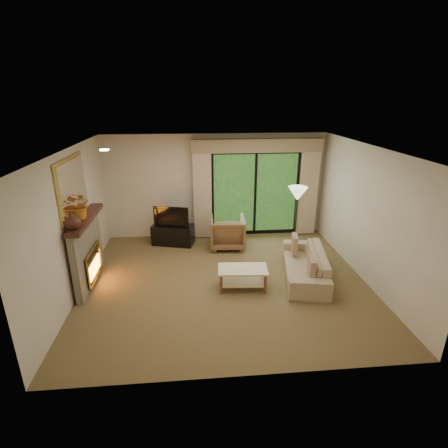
{
  "coord_description": "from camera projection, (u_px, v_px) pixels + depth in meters",
  "views": [
    {
      "loc": [
        -0.59,
        -6.07,
        3.49
      ],
      "look_at": [
        0.0,
        0.3,
        1.1
      ],
      "focal_mm": 28.0,
      "sensor_mm": 36.0,
      "label": 1
    }
  ],
  "objects": [
    {
      "name": "floor_lamp",
      "position": [
        296.0,
        221.0,
        7.88
      ],
      "size": [
        0.51,
        0.51,
        1.58
      ],
      "primitive_type": null,
      "rotation": [
        0.0,
        0.0,
        -0.21
      ],
      "color": "beige",
      "rests_on": "floor"
    },
    {
      "name": "fireplace",
      "position": [
        87.0,
        251.0,
        6.65
      ],
      "size": [
        0.24,
        1.7,
        1.37
      ],
      "primitive_type": null,
      "color": "gray",
      "rests_on": "floor"
    },
    {
      "name": "wall_front",
      "position": [
        246.0,
        290.0,
        4.14
      ],
      "size": [
        5.0,
        0.0,
        5.0
      ],
      "primitive_type": "plane",
      "rotation": [
        -1.57,
        0.0,
        0.0
      ],
      "color": "beige",
      "rests_on": "ground"
    },
    {
      "name": "cornice",
      "position": [
        257.0,
        146.0,
        8.41
      ],
      "size": [
        3.2,
        0.24,
        0.32
      ],
      "primitive_type": "cube",
      "color": "#9F8865",
      "rests_on": "wall_back"
    },
    {
      "name": "sofa",
      "position": [
        305.0,
        264.0,
        7.0
      ],
      "size": [
        1.12,
        2.06,
        0.57
      ],
      "primitive_type": "imported",
      "rotation": [
        0.0,
        0.0,
        -1.76
      ],
      "color": "tan",
      "rests_on": "floor"
    },
    {
      "name": "coffee_table",
      "position": [
        243.0,
        278.0,
        6.62
      ],
      "size": [
        0.96,
        0.58,
        0.42
      ],
      "primitive_type": null,
      "rotation": [
        0.0,
        0.0,
        -0.08
      ],
      "color": "beige",
      "rests_on": "floor"
    },
    {
      "name": "wall_back",
      "position": [
        216.0,
        186.0,
        8.81
      ],
      "size": [
        5.0,
        0.0,
        5.0
      ],
      "primitive_type": "plane",
      "rotation": [
        1.57,
        0.0,
        0.0
      ],
      "color": "beige",
      "rests_on": "ground"
    },
    {
      "name": "armchair",
      "position": [
        227.0,
        232.0,
        8.36
      ],
      "size": [
        0.85,
        0.88,
        0.76
      ],
      "primitive_type": "imported",
      "rotation": [
        0.0,
        0.0,
        3.09
      ],
      "color": "brown",
      "rests_on": "floor"
    },
    {
      "name": "floor",
      "position": [
        225.0,
        281.0,
        6.93
      ],
      "size": [
        5.5,
        5.5,
        0.0
      ],
      "primitive_type": "plane",
      "color": "brown",
      "rests_on": "ground"
    },
    {
      "name": "pillow_far",
      "position": [
        295.0,
        244.0,
        7.45
      ],
      "size": [
        0.17,
        0.4,
        0.38
      ],
      "primitive_type": "cube",
      "rotation": [
        0.0,
        0.0,
        -0.19
      ],
      "color": "brown",
      "rests_on": "sofa"
    },
    {
      "name": "ceiling",
      "position": [
        226.0,
        149.0,
        6.02
      ],
      "size": [
        5.5,
        5.5,
        0.0
      ],
      "primitive_type": "plane",
      "rotation": [
        3.14,
        0.0,
        0.0
      ],
      "color": "silver",
      "rests_on": "ground"
    },
    {
      "name": "tv",
      "position": [
        172.0,
        216.0,
        8.39
      ],
      "size": [
        0.86,
        0.33,
        0.49
      ],
      "primitive_type": "imported",
      "rotation": [
        0.0,
        0.0,
        -0.26
      ],
      "color": "black",
      "rests_on": "media_console"
    },
    {
      "name": "wall_left",
      "position": [
        73.0,
        224.0,
        6.24
      ],
      "size": [
        0.0,
        5.0,
        5.0
      ],
      "primitive_type": "plane",
      "rotation": [
        1.57,
        0.0,
        1.57
      ],
      "color": "beige",
      "rests_on": "ground"
    },
    {
      "name": "mirror",
      "position": [
        73.0,
        186.0,
        6.2
      ],
      "size": [
        0.07,
        1.45,
        1.02
      ],
      "primitive_type": null,
      "color": "gold",
      "rests_on": "wall_left"
    },
    {
      "name": "branches",
      "position": [
        79.0,
        205.0,
        6.22
      ],
      "size": [
        0.55,
        0.51,
        0.51
      ],
      "primitive_type": "imported",
      "rotation": [
        0.0,
        0.0,
        -0.3
      ],
      "color": "#C87220",
      "rests_on": "fireplace"
    },
    {
      "name": "curtain_right",
      "position": [
        308.0,
        190.0,
        8.9
      ],
      "size": [
        0.45,
        0.18,
        2.35
      ],
      "primitive_type": "cube",
      "color": "#C8AC8C",
      "rests_on": "floor"
    },
    {
      "name": "pillow_near",
      "position": [
        312.0,
        268.0,
        6.4
      ],
      "size": [
        0.17,
        0.4,
        0.39
      ],
      "primitive_type": "cube",
      "rotation": [
        0.0,
        0.0,
        -0.19
      ],
      "color": "brown",
      "rests_on": "sofa"
    },
    {
      "name": "curtain_left",
      "position": [
        202.0,
        192.0,
        8.66
      ],
      "size": [
        0.45,
        0.18,
        2.35
      ],
      "primitive_type": "cube",
      "color": "#C8AC8C",
      "rests_on": "floor"
    },
    {
      "name": "vase",
      "position": [
        72.0,
        220.0,
        5.79
      ],
      "size": [
        0.32,
        0.32,
        0.3
      ],
      "primitive_type": "imported",
      "rotation": [
        0.0,
        0.0,
        0.12
      ],
      "color": "#3E1F16",
      "rests_on": "fireplace"
    },
    {
      "name": "media_console",
      "position": [
        173.0,
        235.0,
        8.57
      ],
      "size": [
        1.07,
        0.68,
        0.49
      ],
      "primitive_type": "cube",
      "rotation": [
        0.0,
        0.0,
        -0.26
      ],
      "color": "black",
      "rests_on": "floor"
    },
    {
      "name": "wall_right",
      "position": [
        368.0,
        215.0,
        6.71
      ],
      "size": [
        0.0,
        5.0,
        5.0
      ],
      "primitive_type": "plane",
      "rotation": [
        1.57,
        0.0,
        -1.57
      ],
      "color": "beige",
      "rests_on": "ground"
    },
    {
      "name": "sliding_door",
      "position": [
        255.0,
        193.0,
        8.92
      ],
      "size": [
        2.26,
        0.1,
        2.16
      ],
      "primitive_type": null,
      "color": "black",
      "rests_on": "floor"
    }
  ]
}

